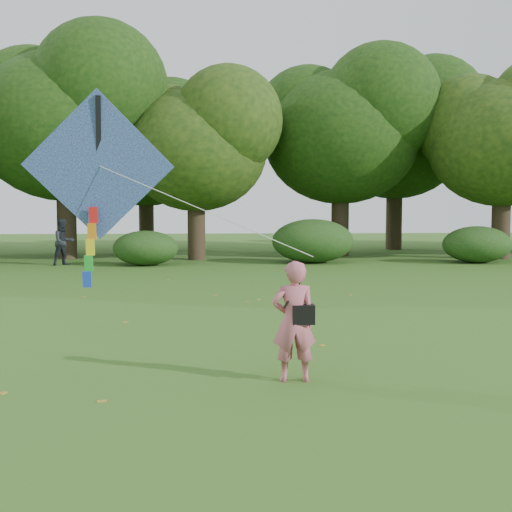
{
  "coord_description": "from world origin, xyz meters",
  "views": [
    {
      "loc": [
        -1.31,
        -9.2,
        2.34
      ],
      "look_at": [
        -0.54,
        2.0,
        1.5
      ],
      "focal_mm": 45.0,
      "sensor_mm": 36.0,
      "label": 1
    }
  ],
  "objects": [
    {
      "name": "flying_kite",
      "position": [
        -3.11,
        1.24,
        2.97
      ],
      "size": [
        4.35,
        2.32,
        3.15
      ],
      "color": "#2870AF",
      "rests_on": "ground"
    },
    {
      "name": "man_kite_flyer",
      "position": [
        -0.21,
        -0.72,
        0.82
      ],
      "size": [
        0.6,
        0.4,
        1.64
      ],
      "primitive_type": "imported",
      "rotation": [
        0.0,
        0.0,
        3.15
      ],
      "color": "#C15B6F",
      "rests_on": "ground"
    },
    {
      "name": "ground",
      "position": [
        0.0,
        0.0,
        0.0
      ],
      "size": [
        100.0,
        100.0,
        0.0
      ],
      "primitive_type": "plane",
      "color": "#265114",
      "rests_on": "ground"
    },
    {
      "name": "tree_line",
      "position": [
        1.67,
        22.88,
        5.6
      ],
      "size": [
        54.7,
        15.3,
        9.48
      ],
      "color": "#3A2D1E",
      "rests_on": "ground"
    },
    {
      "name": "bystander_left",
      "position": [
        -7.37,
        17.49,
        0.95
      ],
      "size": [
        1.17,
        1.15,
        1.91
      ],
      "primitive_type": "imported",
      "rotation": [
        0.0,
        0.0,
        0.71
      ],
      "color": "#21252C",
      "rests_on": "ground"
    },
    {
      "name": "shrub_band",
      "position": [
        -0.72,
        17.6,
        0.86
      ],
      "size": [
        39.15,
        3.22,
        1.88
      ],
      "color": "#264919",
      "rests_on": "ground"
    },
    {
      "name": "crossbody_bag",
      "position": [
        -0.1,
        -0.75,
        0.93
      ],
      "size": [
        0.43,
        0.2,
        0.68
      ],
      "color": "black",
      "rests_on": "ground"
    },
    {
      "name": "fallen_leaves",
      "position": [
        -1.59,
        5.18,
        0.01
      ],
      "size": [
        7.23,
        13.33,
        0.01
      ],
      "color": "olive",
      "rests_on": "ground"
    }
  ]
}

